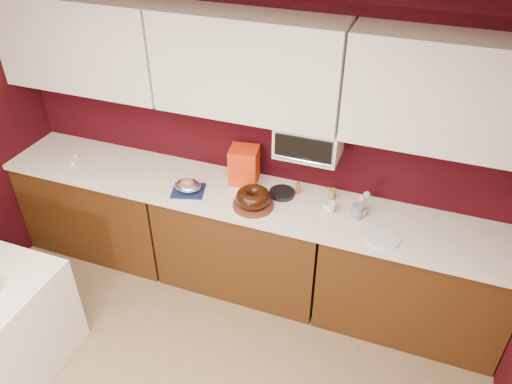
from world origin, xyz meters
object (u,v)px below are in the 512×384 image
object	(u,v)px
bundt_cake	(253,197)
pandoro_box	(244,165)
coffee_mug	(329,206)
blue_jar	(357,212)
toaster_oven	(309,139)
foil_ham_nest	(188,186)
flower_vase	(360,208)

from	to	relation	value
bundt_cake	pandoro_box	size ratio (longest dim) A/B	0.87
coffee_mug	blue_jar	world-z (taller)	blue_jar
toaster_oven	foil_ham_nest	distance (m)	0.98
toaster_oven	coffee_mug	size ratio (longest dim) A/B	5.02
foil_ham_nest	blue_jar	bearing A→B (deg)	5.90
bundt_cake	foil_ham_nest	xyz separation A→B (m)	(-0.53, 0.00, -0.03)
coffee_mug	toaster_oven	bearing A→B (deg)	145.64
pandoro_box	flower_vase	xyz separation A→B (m)	(0.93, -0.12, -0.09)
pandoro_box	flower_vase	world-z (taller)	pandoro_box
foil_ham_nest	flower_vase	distance (m)	1.29
toaster_oven	flower_vase	distance (m)	0.61
toaster_oven	foil_ham_nest	world-z (taller)	toaster_oven
blue_jar	flower_vase	size ratio (longest dim) A/B	0.85
coffee_mug	bundt_cake	bearing A→B (deg)	-165.73
toaster_oven	pandoro_box	size ratio (longest dim) A/B	1.54
foil_ham_nest	coffee_mug	size ratio (longest dim) A/B	2.26
toaster_oven	blue_jar	size ratio (longest dim) A/B	4.46
foil_ham_nest	pandoro_box	xyz separation A→B (m)	(0.35, 0.28, 0.09)
bundt_cake	blue_jar	world-z (taller)	bundt_cake
coffee_mug	blue_jar	bearing A→B (deg)	-0.21
foil_ham_nest	coffee_mug	distance (m)	1.07
pandoro_box	flower_vase	bearing A→B (deg)	-16.82
bundt_cake	pandoro_box	distance (m)	0.35
toaster_oven	pandoro_box	bearing A→B (deg)	179.55
toaster_oven	flower_vase	world-z (taller)	toaster_oven
toaster_oven	flower_vase	bearing A→B (deg)	-15.10
foil_ham_nest	bundt_cake	bearing A→B (deg)	-0.47
pandoro_box	coffee_mug	size ratio (longest dim) A/B	3.25
toaster_oven	flower_vase	xyz separation A→B (m)	(0.43, -0.12, -0.42)
bundt_cake	flower_vase	world-z (taller)	bundt_cake
bundt_cake	pandoro_box	xyz separation A→B (m)	(-0.18, 0.29, 0.07)
pandoro_box	coffee_mug	bearing A→B (deg)	-21.47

